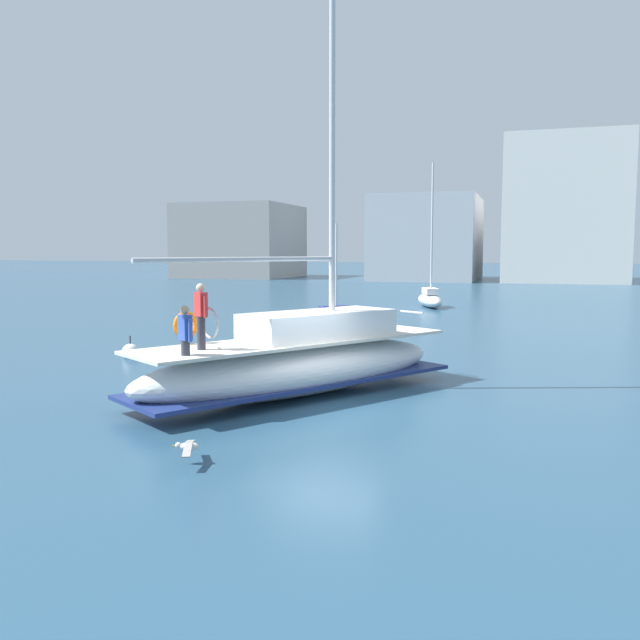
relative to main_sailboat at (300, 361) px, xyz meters
The scene contains 7 objects.
ground_plane 1.76m from the main_sailboat, 42.82° to the right, with size 400.00×400.00×0.00m, color #284C66.
main_sailboat is the anchor object (origin of this frame).
moored_sloop_near 29.22m from the main_sailboat, 91.45° to the left, with size 2.96×5.65×9.58m.
moored_catamaran 16.59m from the main_sailboat, 103.40° to the left, with size 3.44×3.22×5.17m.
seagull 6.23m from the main_sailboat, 89.85° to the right, with size 0.54×1.02×0.17m.
mooring_buoy 8.85m from the main_sailboat, 152.41° to the left, with size 0.62×0.62×0.91m.
waterfront_buildings 73.01m from the main_sailboat, 84.71° to the left, with size 81.46×21.65×22.01m.
Camera 1 is at (4.70, -15.79, 3.82)m, focal length 38.11 mm.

